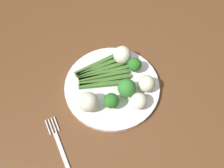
{
  "coord_description": "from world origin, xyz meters",
  "views": [
    {
      "loc": [
        -0.27,
        -0.3,
        1.33
      ],
      "look_at": [
        -0.06,
        -0.04,
        0.77
      ],
      "focal_mm": 36.95,
      "sensor_mm": 36.0,
      "label": 1
    }
  ],
  "objects": [
    {
      "name": "fork",
      "position": [
        -0.27,
        -0.09,
        0.75
      ],
      "size": [
        0.05,
        0.17,
        0.0
      ],
      "rotation": [
        0.0,
        0.0,
        1.35
      ],
      "color": "silver",
      "rests_on": "dining_table"
    },
    {
      "name": "broccoli_near_center",
      "position": [
        0.02,
        -0.04,
        0.79
      ],
      "size": [
        0.04,
        0.04,
        0.05
      ],
      "color": "#568E33",
      "rests_on": "plate"
    },
    {
      "name": "plate",
      "position": [
        -0.06,
        -0.04,
        0.75
      ],
      "size": [
        0.27,
        0.27,
        0.01
      ],
      "primitive_type": "cylinder",
      "color": "white",
      "rests_on": "dining_table"
    },
    {
      "name": "cauliflower_edge",
      "position": [
        -0.04,
        -0.13,
        0.78
      ],
      "size": [
        0.05,
        0.05,
        0.05
      ],
      "primitive_type": "sphere",
      "color": "silver",
      "rests_on": "plate"
    },
    {
      "name": "cauliflower_near_fork",
      "position": [
        0.02,
        0.01,
        0.79
      ],
      "size": [
        0.05,
        0.05,
        0.05
      ],
      "primitive_type": "sphere",
      "color": "silver",
      "rests_on": "plate"
    },
    {
      "name": "ground_plane",
      "position": [
        0.0,
        0.0,
        -0.01
      ],
      "size": [
        6.0,
        6.0,
        0.02
      ],
      "primitive_type": "cube",
      "color": "gray"
    },
    {
      "name": "broccoli_right",
      "position": [
        -0.05,
        -0.08,
        0.8
      ],
      "size": [
        0.05,
        0.05,
        0.06
      ],
      "color": "#609E3D",
      "rests_on": "plate"
    },
    {
      "name": "cauliflower_mid",
      "position": [
        0.01,
        -0.1,
        0.79
      ],
      "size": [
        0.05,
        0.05,
        0.05
      ],
      "primitive_type": "sphere",
      "color": "beige",
      "rests_on": "plate"
    },
    {
      "name": "cauliflower_outer_edge",
      "position": [
        -0.15,
        -0.05,
        0.79
      ],
      "size": [
        0.05,
        0.05,
        0.05
      ],
      "primitive_type": "sphere",
      "color": "beige",
      "rests_on": "plate"
    },
    {
      "name": "dining_table",
      "position": [
        0.0,
        0.0,
        0.65
      ],
      "size": [
        1.2,
        1.09,
        0.75
      ],
      "color": "brown",
      "rests_on": "ground_plane"
    },
    {
      "name": "asparagus_bundle",
      "position": [
        -0.06,
        0.01,
        0.77
      ],
      "size": [
        0.17,
        0.13,
        0.01
      ],
      "rotation": [
        0.0,
        0.0,
        5.9
      ],
      "color": "#3D6626",
      "rests_on": "plate"
    },
    {
      "name": "broccoli_front_left",
      "position": [
        -0.1,
        -0.09,
        0.79
      ],
      "size": [
        0.04,
        0.04,
        0.05
      ],
      "color": "#568E33",
      "rests_on": "plate"
    }
  ]
}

